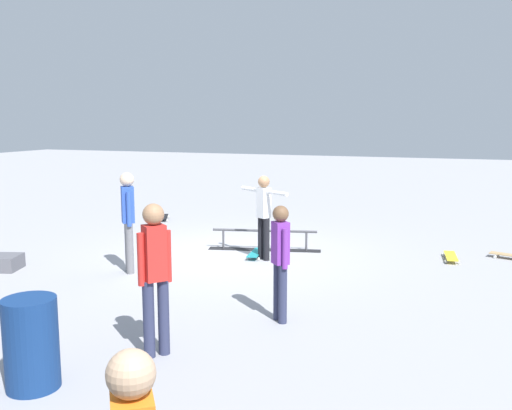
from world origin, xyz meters
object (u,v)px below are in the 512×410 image
Objects in this scene: bystander_blue_shirt at (128,217)px; loose_skateboard_natural at (512,256)px; bystander_red_shirt at (155,271)px; trash_bin at (31,343)px; loose_skateboard_black at (164,217)px; skateboard_main at (256,253)px; loose_skateboard_yellow at (451,256)px; grind_rail at (264,241)px; bystander_purple_shirt at (280,257)px; skater_main at (264,211)px.

bystander_blue_shirt reaches higher than loose_skateboard_natural.
trash_bin is at bearing -174.74° from bystander_red_shirt.
loose_skateboard_black is at bearing 164.28° from bystander_blue_shirt.
skateboard_main is 1.00× the size of loose_skateboard_yellow.
loose_skateboard_black is (3.70, -2.96, 0.00)m from skateboard_main.
loose_skateboard_black is at bearing 68.55° from loose_skateboard_yellow.
loose_skateboard_natural is (-6.32, -3.29, -0.91)m from bystander_blue_shirt.
bystander_blue_shirt is at bearing 45.48° from loose_skateboard_natural.
trash_bin is (-1.46, 4.01, -0.53)m from bystander_blue_shirt.
skateboard_main is 2.63m from bystander_blue_shirt.
bystander_red_shirt is 1.44m from trash_bin.
grind_rail is 3.62m from loose_skateboard_yellow.
bystander_purple_shirt reaches higher than loose_skateboard_yellow.
skater_main is 0.92× the size of bystander_blue_shirt.
grind_rail is 2.82× the size of loose_skateboard_black.
trash_bin is (0.76, 1.10, -0.52)m from bystander_red_shirt.
skater_main is (-0.25, 0.75, 0.75)m from grind_rail.
skater_main is at bearing -94.37° from trash_bin.
bystander_red_shirt is (-0.58, 5.30, 0.80)m from grind_rail.
grind_rail is 6.42m from trash_bin.
loose_skateboard_black is at bearing -2.36° from bystander_purple_shirt.
skater_main is at bearing 95.01° from grind_rail.
loose_skateboard_black is (5.22, -6.16, -0.80)m from bystander_purple_shirt.
bystander_purple_shirt is 1.88× the size of loose_skateboard_natural.
bystander_purple_shirt reaches higher than loose_skateboard_black.
loose_skateboard_yellow is (-3.34, -1.19, -0.86)m from skater_main.
grind_rail is at bearing 46.04° from bystander_red_shirt.
skateboard_main is 4.74m from loose_skateboard_black.
loose_skateboard_black is at bearing 68.80° from bystander_red_shirt.
bystander_blue_shirt is (1.89, 1.65, 0.06)m from skater_main.
skater_main is 1.96× the size of loose_skateboard_yellow.
trash_bin reaches higher than loose_skateboard_black.
skater_main is at bearing 103.11° from loose_skateboard_yellow.
loose_skateboard_natural is (-3.13, -4.67, -0.80)m from bystander_purple_shirt.
loose_skateboard_black is 9.46m from trash_bin.
trash_bin reaches higher than grind_rail.
trash_bin is (3.77, 6.85, 0.39)m from loose_skateboard_yellow.
skater_main is 4.80m from loose_skateboard_natural.
bystander_red_shirt is 1.89× the size of trash_bin.
bystander_blue_shirt is at bearing 42.41° from grind_rail.
skateboard_main is 1.00× the size of loose_skateboard_natural.
trash_bin is (4.86, 7.30, 0.39)m from loose_skateboard_natural.
bystander_purple_shirt is at bearing 99.02° from grind_rail.
loose_skateboard_natural is (-4.68, -0.89, -0.11)m from grind_rail.
bystander_blue_shirt reaches higher than skateboard_main.
skater_main is 1.74× the size of trash_bin.
loose_skateboard_yellow is 0.89× the size of trash_bin.
trash_bin is at bearing 103.95° from bystander_purple_shirt.
bystander_purple_shirt is (-1.52, 3.20, 0.80)m from skateboard_main.
loose_skateboard_natural is (-4.43, -1.64, -0.86)m from skater_main.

